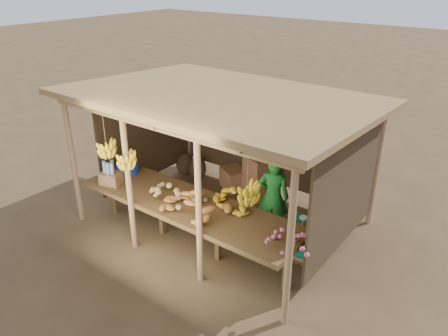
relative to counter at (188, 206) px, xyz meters
The scene contains 13 objects.
ground 1.20m from the counter, 90.00° to the left, with size 60.00×60.00×0.00m, color brown.
stall_structure 1.40m from the counter, 87.64° to the left, with size 4.70×3.50×2.43m.
counter is the anchor object (origin of this frame).
potato_heap 0.36m from the counter, 169.97° to the right, with size 0.94×0.56×0.36m, color #9F8052, non-canonical shape.
sweet_potato_heap 0.39m from the counter, 27.23° to the right, with size 1.05×0.63×0.36m, color #C17231, non-canonical shape.
onion_heap 1.92m from the counter, ahead, with size 0.72×0.43×0.35m, color #C35F77, non-canonical shape.
banana_pile 0.73m from the counter, 28.03° to the left, with size 0.64×0.38×0.35m, color gold, non-canonical shape.
tomato_basin 1.63m from the counter, behind, with size 0.41×0.41×0.22m.
bottle_box 1.51m from the counter, 169.17° to the right, with size 0.40×0.35×0.42m.
vendor 1.42m from the counter, 50.06° to the left, with size 0.53×0.35×1.45m, color #1B7A27.
tarp_crate 1.93m from the counter, 27.51° to the left, with size 0.67×0.59×0.76m.
carton_stack 2.11m from the counter, 95.40° to the left, with size 1.25×0.61×0.85m.
burlap_sacks 2.76m from the counter, 130.17° to the left, with size 0.75×0.39×0.53m.
Camera 1 is at (4.05, -5.38, 4.19)m, focal length 35.00 mm.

